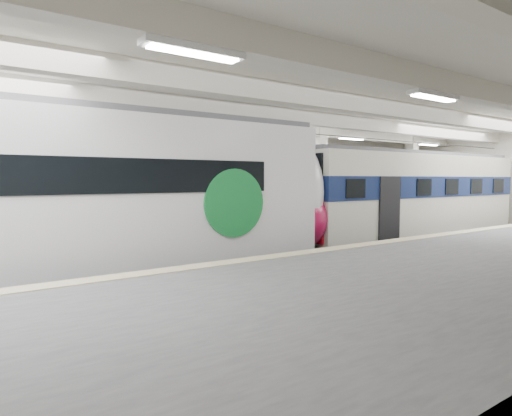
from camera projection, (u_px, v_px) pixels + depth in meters
station_hall at (307, 173)px, 13.27m from camera, size 36.00×24.00×5.75m
modern_emu at (127, 203)px, 11.85m from camera, size 15.38×3.17×4.89m
older_rer at (408, 198)px, 19.06m from camera, size 12.78×2.82×4.25m
far_train at (115, 202)px, 17.11m from camera, size 12.79×2.94×4.11m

